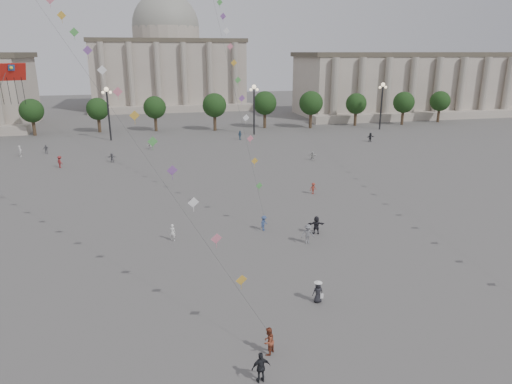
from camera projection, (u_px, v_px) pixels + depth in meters
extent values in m
plane|color=#4E4B49|center=(269.00, 316.00, 31.22)|extent=(360.00, 360.00, 0.00)
cube|color=#A7998C|center=(434.00, 85.00, 133.56)|extent=(80.00, 22.00, 16.00)
cube|color=#4D4638|center=(438.00, 54.00, 131.03)|extent=(81.60, 22.44, 1.20)
cube|color=#A7998C|center=(460.00, 115.00, 123.52)|extent=(84.00, 4.00, 2.00)
cube|color=#A7998C|center=(169.00, 75.00, 149.26)|extent=(46.00, 30.00, 20.00)
cube|color=#4D4638|center=(167.00, 41.00, 146.14)|extent=(46.92, 30.60, 1.20)
cube|color=#A7998C|center=(173.00, 109.00, 136.09)|extent=(48.30, 4.00, 2.00)
cylinder|color=#A7998C|center=(166.00, 35.00, 145.58)|extent=(21.00, 21.00, 5.00)
sphere|color=gray|center=(166.00, 26.00, 144.85)|extent=(21.00, 21.00, 21.00)
cylinder|color=#37291B|center=(39.00, 128.00, 96.78)|extent=(0.70, 0.70, 3.52)
sphere|color=black|center=(37.00, 111.00, 95.70)|extent=(5.12, 5.12, 5.12)
cylinder|color=#37291B|center=(99.00, 126.00, 99.38)|extent=(0.70, 0.70, 3.52)
sphere|color=black|center=(97.00, 109.00, 98.30)|extent=(5.12, 5.12, 5.12)
cylinder|color=#37291B|center=(155.00, 124.00, 101.99)|extent=(0.70, 0.70, 3.52)
sphere|color=black|center=(154.00, 108.00, 100.91)|extent=(5.12, 5.12, 5.12)
cylinder|color=#37291B|center=(208.00, 123.00, 104.60)|extent=(0.70, 0.70, 3.52)
sphere|color=black|center=(208.00, 106.00, 103.51)|extent=(5.12, 5.12, 5.12)
cylinder|color=#37291B|center=(259.00, 121.00, 107.20)|extent=(0.70, 0.70, 3.52)
sphere|color=black|center=(259.00, 105.00, 106.12)|extent=(5.12, 5.12, 5.12)
cylinder|color=#37291B|center=(307.00, 119.00, 109.81)|extent=(0.70, 0.70, 3.52)
sphere|color=black|center=(308.00, 104.00, 108.72)|extent=(5.12, 5.12, 5.12)
cylinder|color=#37291B|center=(353.00, 118.00, 112.41)|extent=(0.70, 0.70, 3.52)
sphere|color=black|center=(354.00, 103.00, 111.33)|extent=(5.12, 5.12, 5.12)
cylinder|color=#37291B|center=(397.00, 116.00, 115.02)|extent=(0.70, 0.70, 3.52)
sphere|color=black|center=(399.00, 101.00, 113.93)|extent=(5.12, 5.12, 5.12)
cylinder|color=#37291B|center=(439.00, 115.00, 117.62)|extent=(0.70, 0.70, 3.52)
sphere|color=black|center=(441.00, 100.00, 116.54)|extent=(5.12, 5.12, 5.12)
cylinder|color=#262628|center=(109.00, 116.00, 91.64)|extent=(0.36, 0.36, 10.00)
sphere|color=#FFE5B2|center=(106.00, 89.00, 90.11)|extent=(0.90, 0.90, 0.90)
sphere|color=#FFE5B2|center=(103.00, 92.00, 90.13)|extent=(0.60, 0.60, 0.60)
sphere|color=#FFE5B2|center=(110.00, 92.00, 90.43)|extent=(0.60, 0.60, 0.60)
cylinder|color=#262628|center=(254.00, 111.00, 98.15)|extent=(0.36, 0.36, 10.00)
sphere|color=#FFE5B2|center=(254.00, 87.00, 96.62)|extent=(0.90, 0.90, 0.90)
sphere|color=#FFE5B2|center=(251.00, 90.00, 96.64)|extent=(0.60, 0.60, 0.60)
sphere|color=#FFE5B2|center=(257.00, 90.00, 96.95)|extent=(0.60, 0.60, 0.60)
cylinder|color=#262628|center=(381.00, 108.00, 104.66)|extent=(0.36, 0.36, 10.00)
sphere|color=#FFE5B2|center=(383.00, 85.00, 103.13)|extent=(0.90, 0.90, 0.90)
sphere|color=#FFE5B2|center=(380.00, 87.00, 103.16)|extent=(0.60, 0.60, 0.60)
sphere|color=#FFE5B2|center=(386.00, 87.00, 103.46)|extent=(0.60, 0.60, 0.60)
imported|color=#365B7A|center=(240.00, 135.00, 93.58)|extent=(1.11, 1.08, 1.87)
imported|color=#232228|center=(316.00, 225.00, 45.02)|extent=(1.77, 0.84, 1.84)
imported|color=silver|center=(151.00, 145.00, 84.27)|extent=(1.47, 1.03, 1.52)
imported|color=slate|center=(308.00, 234.00, 42.71)|extent=(1.30, 0.83, 1.91)
imported|color=beige|center=(312.00, 156.00, 75.76)|extent=(1.45, 0.93, 1.50)
imported|color=maroon|center=(313.00, 188.00, 57.74)|extent=(1.05, 0.73, 1.48)
imported|color=black|center=(370.00, 137.00, 91.39)|extent=(1.74, 0.84, 1.81)
imported|color=silver|center=(20.00, 151.00, 78.34)|extent=(0.49, 0.73, 1.94)
imported|color=slate|center=(112.00, 158.00, 74.40)|extent=(1.49, 0.82, 1.53)
imported|color=white|center=(173.00, 232.00, 43.40)|extent=(0.73, 0.67, 1.68)
imported|color=slate|center=(46.00, 149.00, 80.54)|extent=(1.05, 0.75, 1.66)
imported|color=maroon|center=(60.00, 162.00, 70.75)|extent=(1.31, 1.39, 1.88)
imported|color=black|center=(261.00, 367.00, 24.72)|extent=(1.12, 0.57, 1.83)
imported|color=brown|center=(268.00, 341.00, 27.03)|extent=(1.07, 1.07, 1.75)
imported|color=#364B79|center=(264.00, 223.00, 45.94)|extent=(1.12, 1.13, 1.56)
imported|color=black|center=(318.00, 292.00, 32.68)|extent=(0.80, 0.54, 1.59)
cone|color=white|center=(318.00, 282.00, 32.44)|extent=(0.52, 0.52, 0.14)
cylinder|color=white|center=(318.00, 283.00, 32.46)|extent=(0.60, 0.60, 0.02)
cube|color=white|center=(322.00, 296.00, 32.67)|extent=(0.22, 0.10, 0.35)
cube|color=#B01B12|center=(6.00, 72.00, 26.90)|extent=(2.20, 1.46, 1.02)
cube|color=#1B4D93|center=(11.00, 68.00, 26.86)|extent=(0.40, 0.33, 0.34)
sphere|color=yellow|center=(11.00, 68.00, 26.82)|extent=(0.20, 0.20, 0.20)
cylinder|color=#3F3F3F|center=(47.00, 16.00, 42.72)|extent=(0.02, 0.02, 71.49)
cube|color=gold|center=(241.00, 280.00, 27.84)|extent=(0.76, 0.25, 0.76)
cube|color=pink|center=(216.00, 239.00, 28.97)|extent=(0.76, 0.25, 0.76)
cube|color=white|center=(193.00, 202.00, 30.15)|extent=(0.76, 0.25, 0.76)
cube|color=#854F9F|center=(172.00, 170.00, 31.36)|extent=(0.76, 0.25, 0.76)
cube|color=#52AB4F|center=(153.00, 141.00, 32.58)|extent=(0.76, 0.25, 0.76)
cube|color=gold|center=(134.00, 115.00, 33.82)|extent=(0.76, 0.25, 0.76)
cube|color=pink|center=(118.00, 92.00, 35.07)|extent=(0.76, 0.25, 0.76)
cube|color=white|center=(102.00, 70.00, 36.34)|extent=(0.76, 0.25, 0.76)
cube|color=#854F9F|center=(88.00, 50.00, 37.61)|extent=(0.76, 0.25, 0.76)
cube|color=#52AB4F|center=(74.00, 32.00, 38.88)|extent=(0.76, 0.25, 0.76)
cube|color=gold|center=(61.00, 15.00, 40.17)|extent=(0.76, 0.25, 0.76)
cube|color=pink|center=(50.00, 0.00, 41.46)|extent=(0.76, 0.25, 0.76)
cube|color=#52AB4F|center=(259.00, 186.00, 46.26)|extent=(0.76, 0.25, 0.76)
cube|color=gold|center=(255.00, 161.00, 46.96)|extent=(0.76, 0.25, 0.76)
cube|color=pink|center=(250.00, 138.00, 47.71)|extent=(0.76, 0.25, 0.76)
cube|color=white|center=(246.00, 118.00, 48.49)|extent=(0.76, 0.25, 0.76)
cube|color=#854F9F|center=(242.00, 98.00, 49.30)|extent=(0.76, 0.25, 0.76)
cube|color=#52AB4F|center=(238.00, 80.00, 50.12)|extent=(0.76, 0.25, 0.76)
cube|color=gold|center=(234.00, 63.00, 50.95)|extent=(0.76, 0.25, 0.76)
cube|color=pink|center=(230.00, 46.00, 51.79)|extent=(0.76, 0.25, 0.76)
cube|color=white|center=(227.00, 31.00, 52.65)|extent=(0.76, 0.25, 0.76)
cube|color=#854F9F|center=(223.00, 16.00, 53.51)|extent=(0.76, 0.25, 0.76)
cube|color=#52AB4F|center=(220.00, 2.00, 54.38)|extent=(0.76, 0.25, 0.76)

